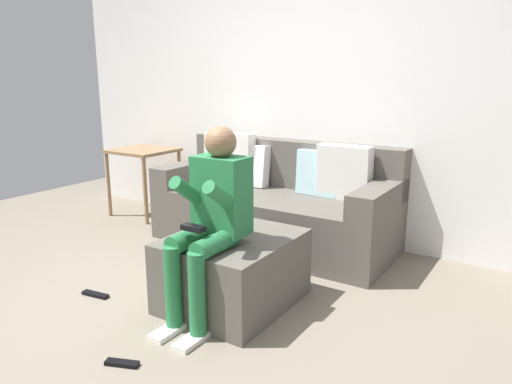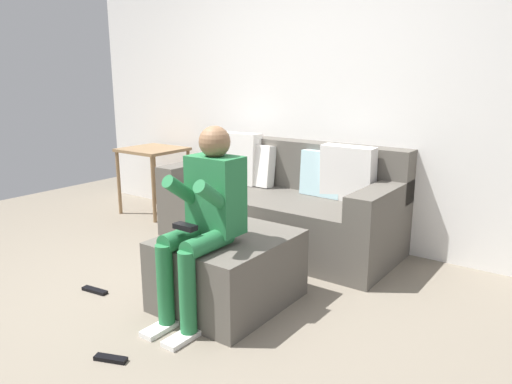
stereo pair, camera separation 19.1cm
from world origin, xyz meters
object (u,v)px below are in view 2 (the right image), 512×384
at_px(couch_sectional, 280,204).
at_px(ottoman, 228,270).
at_px(remote_near_ottoman, 111,359).
at_px(remote_by_storage_bin, 95,290).
at_px(person_seated, 205,212).
at_px(side_table, 153,158).

xyz_separation_m(couch_sectional, ottoman, (0.36, -1.15, -0.12)).
xyz_separation_m(remote_near_ottoman, remote_by_storage_bin, (-0.75, 0.44, 0.00)).
distance_m(person_seated, remote_by_storage_bin, 1.07).
height_order(remote_near_ottoman, remote_by_storage_bin, same).
height_order(ottoman, remote_near_ottoman, ottoman).
xyz_separation_m(couch_sectional, side_table, (-1.60, 0.01, 0.24)).
bearing_deg(remote_near_ottoman, remote_by_storage_bin, 127.77).
bearing_deg(remote_by_storage_bin, couch_sectional, 65.33).
xyz_separation_m(ottoman, side_table, (-1.95, 1.16, 0.36)).
relative_size(person_seated, remote_near_ottoman, 6.55).
bearing_deg(remote_near_ottoman, person_seated, 62.20).
height_order(ottoman, side_table, side_table).
relative_size(remote_near_ottoman, remote_by_storage_bin, 0.88).
bearing_deg(remote_near_ottoman, side_table, 111.29).
relative_size(couch_sectional, remote_near_ottoman, 11.64).
bearing_deg(remote_near_ottoman, ottoman, 63.42).
bearing_deg(person_seated, couch_sectional, 104.70).
distance_m(remote_near_ottoman, remote_by_storage_bin, 0.87).
bearing_deg(couch_sectional, ottoman, -72.75).
relative_size(ottoman, remote_near_ottoman, 4.69).
relative_size(ottoman, remote_by_storage_bin, 4.13).
height_order(side_table, remote_near_ottoman, side_table).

